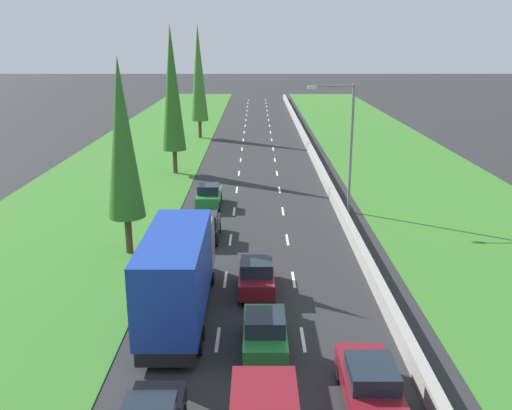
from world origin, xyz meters
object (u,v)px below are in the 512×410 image
(black_hatchback_left_lane_fourth, at_px, (207,226))
(maroon_hatchback_centre_lane, at_px, (258,276))
(poplar_tree_second, at_px, (124,140))
(green_hatchback_left_lane_fifth, at_px, (211,195))
(blue_box_truck_left_lane, at_px, (181,272))
(poplar_tree_fourth, at_px, (200,74))
(poplar_tree_third, at_px, (174,89))
(street_light_mast, at_px, (348,139))
(green_hatchback_centre_lane, at_px, (266,333))
(maroon_sedan_right_lane_second, at_px, (372,385))

(black_hatchback_left_lane_fourth, relative_size, maroon_hatchback_centre_lane, 1.00)
(poplar_tree_second, bearing_deg, green_hatchback_left_lane_fifth, 67.94)
(blue_box_truck_left_lane, bearing_deg, green_hatchback_left_lane_fifth, 90.38)
(blue_box_truck_left_lane, relative_size, poplar_tree_fourth, 0.69)
(maroon_hatchback_centre_lane, height_order, poplar_tree_third, poplar_tree_third)
(poplar_tree_fourth, relative_size, street_light_mast, 1.52)
(blue_box_truck_left_lane, xyz_separation_m, green_hatchback_centre_lane, (3.68, -2.86, -1.35))
(maroon_hatchback_centre_lane, relative_size, street_light_mast, 0.43)
(black_hatchback_left_lane_fourth, bearing_deg, maroon_hatchback_centre_lane, -67.34)
(poplar_tree_fourth, bearing_deg, maroon_sedan_right_lane_second, -78.68)
(black_hatchback_left_lane_fourth, distance_m, street_light_mast, 11.78)
(poplar_tree_third, xyz_separation_m, street_light_mast, (13.64, -12.24, -2.42))
(black_hatchback_left_lane_fourth, distance_m, poplar_tree_fourth, 38.21)
(poplar_tree_second, distance_m, poplar_tree_third, 20.26)
(black_hatchback_left_lane_fourth, xyz_separation_m, poplar_tree_second, (-4.17, -2.32, 5.74))
(blue_box_truck_left_lane, height_order, maroon_sedan_right_lane_second, blue_box_truck_left_lane)
(maroon_hatchback_centre_lane, xyz_separation_m, poplar_tree_fourth, (-7.00, 44.88, 7.04))
(poplar_tree_fourth, bearing_deg, green_hatchback_centre_lane, -81.73)
(blue_box_truck_left_lane, xyz_separation_m, maroon_hatchback_centre_lane, (3.36, 2.68, -1.35))
(maroon_hatchback_centre_lane, relative_size, poplar_tree_third, 0.30)
(poplar_tree_second, xyz_separation_m, poplar_tree_fourth, (0.30, 39.67, 1.30))
(black_hatchback_left_lane_fourth, xyz_separation_m, maroon_hatchback_centre_lane, (3.14, -7.52, 0.00))
(poplar_tree_third, bearing_deg, poplar_tree_second, -89.61)
(street_light_mast, bearing_deg, maroon_sedan_right_lane_second, -96.23)
(poplar_tree_second, height_order, poplar_tree_third, poplar_tree_third)
(green_hatchback_left_lane_fifth, height_order, maroon_hatchback_centre_lane, same)
(blue_box_truck_left_lane, height_order, black_hatchback_left_lane_fourth, blue_box_truck_left_lane)
(black_hatchback_left_lane_fourth, distance_m, poplar_tree_third, 19.65)
(maroon_sedan_right_lane_second, distance_m, street_light_mast, 22.73)
(poplar_tree_second, bearing_deg, green_hatchback_centre_lane, -54.62)
(blue_box_truck_left_lane, distance_m, street_light_mast, 18.78)
(black_hatchback_left_lane_fourth, xyz_separation_m, green_hatchback_centre_lane, (3.47, -13.06, 0.00))
(green_hatchback_left_lane_fifth, xyz_separation_m, street_light_mast, (9.67, -1.46, 4.40))
(black_hatchback_left_lane_fourth, bearing_deg, maroon_sedan_right_lane_second, -67.23)
(poplar_tree_second, distance_m, street_light_mast, 15.75)
(green_hatchback_left_lane_fifth, bearing_deg, black_hatchback_left_lane_fourth, -87.32)
(green_hatchback_left_lane_fifth, relative_size, maroon_hatchback_centre_lane, 1.00)
(street_light_mast, bearing_deg, poplar_tree_third, 138.11)
(maroon_sedan_right_lane_second, bearing_deg, poplar_tree_third, 108.07)
(maroon_sedan_right_lane_second, xyz_separation_m, street_light_mast, (2.42, 22.16, 4.42))
(maroon_hatchback_centre_lane, xyz_separation_m, street_light_mast, (6.20, 13.20, 4.40))
(poplar_tree_third, bearing_deg, green_hatchback_centre_lane, -75.92)
(green_hatchback_left_lane_fifth, bearing_deg, street_light_mast, -8.58)
(blue_box_truck_left_lane, distance_m, green_hatchback_left_lane_fifth, 17.39)
(poplar_tree_second, bearing_deg, blue_box_truck_left_lane, -63.40)
(green_hatchback_centre_lane, bearing_deg, poplar_tree_second, 125.38)
(poplar_tree_second, bearing_deg, poplar_tree_third, 90.39)
(green_hatchback_centre_lane, distance_m, poplar_tree_second, 14.37)
(green_hatchback_centre_lane, height_order, street_light_mast, street_light_mast)
(green_hatchback_centre_lane, distance_m, street_light_mast, 20.12)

